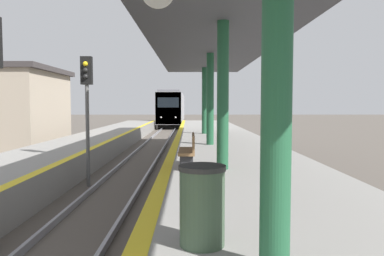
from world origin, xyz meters
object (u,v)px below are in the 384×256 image
Objects in this scene: train at (173,108)px; signal_mid at (87,96)px; bench at (189,150)px; trash_bin at (202,205)px.

signal_mid is (-1.04, -37.75, 0.78)m from train.
signal_mid reaches higher than bench.
train is 37.77m from signal_mid.
trash_bin is (2.45, -45.35, -0.75)m from train.
signal_mid is 4.05m from bench.
train reaches higher than bench.
trash_bin is at bearing -65.36° from signal_mid.
train is at bearing 88.42° from signal_mid.
trash_bin is 0.65× the size of bench.
train reaches higher than trash_bin.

